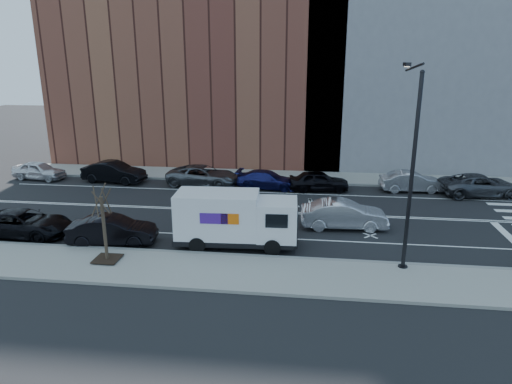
% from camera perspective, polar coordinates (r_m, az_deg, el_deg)
% --- Properties ---
extents(ground, '(120.00, 120.00, 0.00)m').
position_cam_1_polar(ground, '(29.20, 1.59, -2.53)').
color(ground, black).
rests_on(ground, ground).
extents(sidewalk_near, '(44.00, 3.60, 0.15)m').
position_cam_1_polar(sidewalk_near, '(21.10, -0.74, -10.14)').
color(sidewalk_near, gray).
rests_on(sidewalk_near, ground).
extents(sidewalk_far, '(44.00, 3.60, 0.15)m').
position_cam_1_polar(sidewalk_far, '(37.58, 2.88, 1.96)').
color(sidewalk_far, gray).
rests_on(sidewalk_far, ground).
extents(curb_near, '(44.00, 0.25, 0.17)m').
position_cam_1_polar(curb_near, '(22.71, -0.12, -8.09)').
color(curb_near, gray).
rests_on(curb_near, ground).
extents(curb_far, '(44.00, 0.25, 0.17)m').
position_cam_1_polar(curb_far, '(35.84, 2.67, 1.25)').
color(curb_far, gray).
rests_on(curb_far, ground).
extents(road_markings, '(40.00, 8.60, 0.01)m').
position_cam_1_polar(road_markings, '(29.20, 1.59, -2.52)').
color(road_markings, white).
rests_on(road_markings, ground).
extents(bldg_brick, '(26.00, 10.00, 22.00)m').
position_cam_1_polar(bldg_brick, '(44.37, -7.12, 18.34)').
color(bldg_brick, brown).
rests_on(bldg_brick, ground).
extents(bldg_concrete, '(20.00, 10.00, 26.00)m').
position_cam_1_polar(bldg_concrete, '(44.22, 20.62, 20.08)').
color(bldg_concrete, slate).
rests_on(bldg_concrete, ground).
extents(streetlight, '(0.44, 4.02, 9.34)m').
position_cam_1_polar(streetlight, '(21.50, 18.79, 3.65)').
color(streetlight, black).
rests_on(streetlight, ground).
extents(street_tree, '(1.20, 1.20, 3.75)m').
position_cam_1_polar(street_tree, '(22.83, -18.37, -5.12)').
color(street_tree, black).
rests_on(street_tree, ground).
extents(fedex_van, '(6.44, 2.49, 2.90)m').
position_cam_1_polar(fedex_van, '(23.61, -2.63, -3.34)').
color(fedex_van, black).
rests_on(fedex_van, ground).
extents(far_parked_a, '(4.43, 2.19, 1.45)m').
position_cam_1_polar(far_parked_a, '(40.77, -25.49, 2.45)').
color(far_parked_a, silver).
rests_on(far_parked_a, ground).
extents(far_parked_b, '(5.16, 2.39, 1.64)m').
position_cam_1_polar(far_parked_b, '(37.62, -17.33, 2.40)').
color(far_parked_b, black).
rests_on(far_parked_b, ground).
extents(far_parked_c, '(5.73, 3.00, 1.54)m').
position_cam_1_polar(far_parked_c, '(35.24, -6.61, 2.04)').
color(far_parked_c, '#55585E').
rests_on(far_parked_c, ground).
extents(far_parked_d, '(4.79, 2.32, 1.34)m').
position_cam_1_polar(far_parked_d, '(34.26, 1.40, 1.55)').
color(far_parked_d, navy).
rests_on(far_parked_d, ground).
extents(far_parked_e, '(4.56, 2.26, 1.49)m').
position_cam_1_polar(far_parked_e, '(33.95, 7.85, 1.39)').
color(far_parked_e, black).
rests_on(far_parked_e, ground).
extents(far_parked_f, '(4.61, 1.96, 1.48)m').
position_cam_1_polar(far_parked_f, '(35.34, 18.85, 1.23)').
color(far_parked_f, '#A0A0A4').
rests_on(far_parked_f, ground).
extents(far_parked_g, '(5.83, 3.19, 1.55)m').
position_cam_1_polar(far_parked_g, '(36.10, 26.24, 0.76)').
color(far_parked_g, '#44454A').
rests_on(far_parked_g, ground).
extents(driving_sedan, '(5.02, 2.03, 1.62)m').
position_cam_1_polar(driving_sedan, '(26.81, 10.92, -2.77)').
color(driving_sedan, silver).
rests_on(driving_sedan, ground).
extents(near_parked_rear_a, '(4.73, 2.19, 1.50)m').
position_cam_1_polar(near_parked_rear_a, '(25.33, -17.52, -4.57)').
color(near_parked_rear_a, black).
rests_on(near_parked_rear_a, ground).
extents(near_parked_rear_b, '(5.27, 2.50, 1.46)m').
position_cam_1_polar(near_parked_rear_b, '(28.27, -27.06, -3.51)').
color(near_parked_rear_b, black).
rests_on(near_parked_rear_b, ground).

